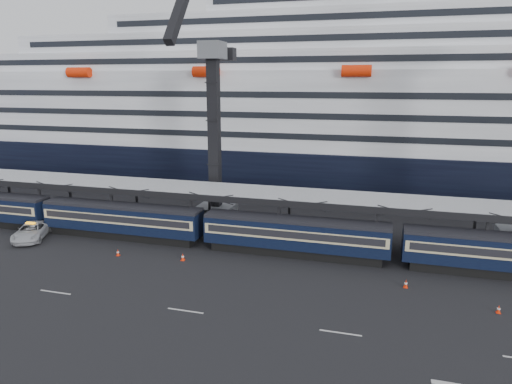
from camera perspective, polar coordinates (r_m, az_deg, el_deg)
ground at (r=38.04m, az=14.18°, el=-14.13°), size 260.00×260.00×0.00m
lane_markings at (r=34.46m, az=28.32°, el=-18.61°), size 111.00×4.27×0.02m
train at (r=46.60m, az=8.98°, el=-5.61°), size 133.05×3.00×4.05m
canopy at (r=49.31m, az=15.03°, el=-1.13°), size 130.00×6.25×5.53m
cruise_ship at (r=79.92m, az=14.94°, el=9.59°), size 214.09×28.84×34.00m
crane_dark_near at (r=56.32m, az=-5.40°, el=8.00°), size 4.50×17.75×35.08m
pickup_truck at (r=57.85m, az=-26.26°, el=-4.42°), size 5.28×7.08×1.79m
traffic_cone_b at (r=49.33m, az=-16.88°, el=-7.24°), size 0.35×0.35×0.70m
traffic_cone_c at (r=46.63m, az=-9.14°, el=-8.00°), size 0.38×0.38×0.76m
traffic_cone_d at (r=42.45m, az=18.22°, el=-10.82°), size 0.37×0.37×0.74m
traffic_cone_e at (r=40.98m, az=28.07°, el=-12.78°), size 0.34×0.34×0.68m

